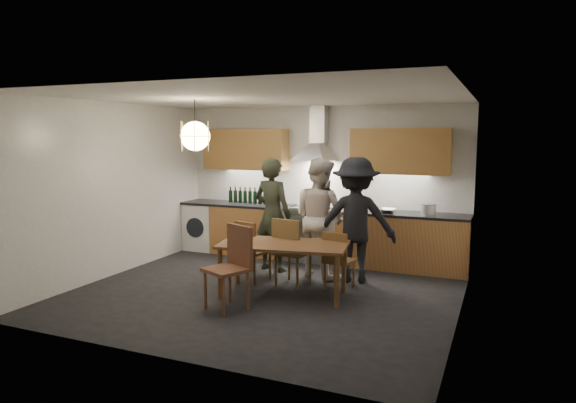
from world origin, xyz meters
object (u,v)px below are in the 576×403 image
at_px(person_mid, 320,217).
at_px(person_right, 355,220).
at_px(stock_pot, 429,210).
at_px(chair_back_left, 250,247).
at_px(chair_front, 232,261).
at_px(person_left, 273,215).
at_px(dining_table, 283,249).
at_px(mixing_bowl, 387,211).
at_px(wine_bottles, 250,195).

height_order(person_mid, person_right, person_right).
height_order(person_right, stock_pot, person_right).
bearing_deg(chair_back_left, chair_front, 123.88).
distance_m(person_left, person_right, 1.36).
bearing_deg(person_mid, stock_pot, -126.37).
bearing_deg(chair_back_left, dining_table, 167.66).
distance_m(chair_back_left, mixing_bowl, 2.27).
distance_m(chair_back_left, chair_front, 1.14).
relative_size(person_left, person_right, 0.98).
bearing_deg(person_right, wine_bottles, -39.71).
distance_m(chair_front, person_mid, 1.88).
height_order(person_left, wine_bottles, person_left).
relative_size(stock_pot, wine_bottles, 0.26).
height_order(stock_pot, wine_bottles, wine_bottles).
xyz_separation_m(dining_table, wine_bottles, (-1.55, 2.06, 0.42)).
height_order(chair_back_left, mixing_bowl, mixing_bowl).
relative_size(person_mid, mixing_bowl, 6.31).
distance_m(person_mid, person_right, 0.58).
relative_size(chair_back_left, mixing_bowl, 3.15).
height_order(chair_front, mixing_bowl, chair_front).
bearing_deg(person_left, chair_front, 109.77).
relative_size(mixing_bowl, wine_bottles, 0.33).
distance_m(chair_back_left, stock_pot, 2.79).
bearing_deg(dining_table, mixing_bowl, 53.03).
bearing_deg(stock_pot, person_right, -134.71).
height_order(chair_back_left, person_left, person_left).
relative_size(person_right, wine_bottles, 2.09).
bearing_deg(mixing_bowl, chair_back_left, -138.49).
bearing_deg(person_mid, person_left, 23.06).
xyz_separation_m(chair_front, person_right, (1.07, 1.71, 0.32)).
bearing_deg(stock_pot, wine_bottles, 177.68).
bearing_deg(mixing_bowl, chair_front, -117.67).
height_order(chair_back_left, chair_front, chair_front).
bearing_deg(chair_front, chair_back_left, 130.23).
bearing_deg(person_mid, person_right, -163.14).
xyz_separation_m(person_left, mixing_bowl, (1.63, 0.77, 0.05)).
height_order(dining_table, person_left, person_left).
xyz_separation_m(person_right, wine_bottles, (-2.23, 1.04, 0.14)).
xyz_separation_m(stock_pot, wine_bottles, (-3.13, 0.13, 0.06)).
bearing_deg(wine_bottles, person_right, -24.86).
xyz_separation_m(chair_back_left, stock_pot, (2.29, 1.53, 0.47)).
xyz_separation_m(dining_table, person_mid, (0.11, 1.10, 0.27)).
bearing_deg(stock_pot, mixing_bowl, -175.21).
bearing_deg(chair_back_left, stock_pot, -128.78).
bearing_deg(stock_pot, dining_table, -129.41).
bearing_deg(person_mid, chair_front, 98.55).
distance_m(chair_back_left, person_mid, 1.14).
bearing_deg(wine_bottles, dining_table, -53.06).
relative_size(dining_table, person_right, 0.99).
distance_m(person_mid, mixing_bowl, 1.16).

